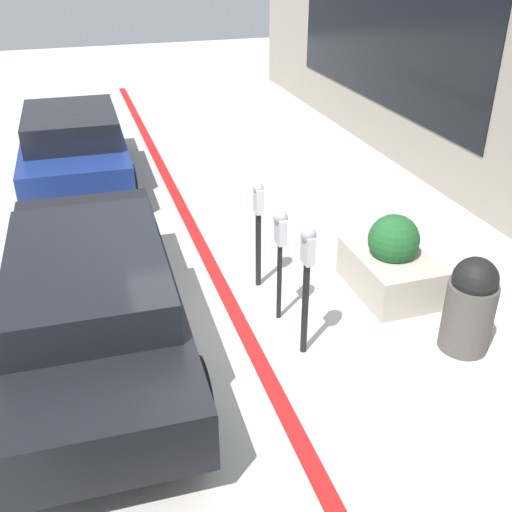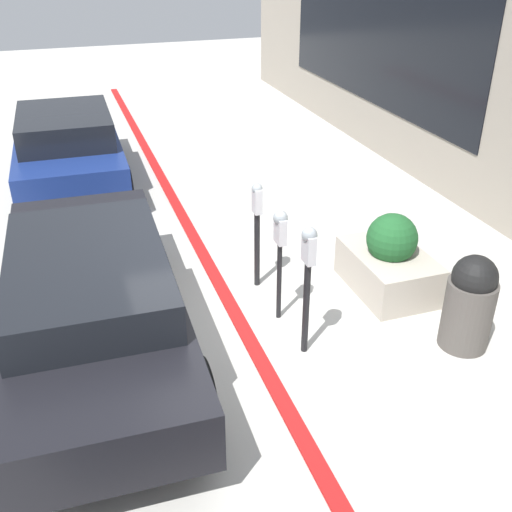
% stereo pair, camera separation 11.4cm
% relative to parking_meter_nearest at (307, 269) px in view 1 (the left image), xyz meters
% --- Properties ---
extents(ground_plane, '(40.00, 40.00, 0.00)m').
position_rel_parking_meter_nearest_xyz_m(ground_plane, '(0.70, 0.44, -1.04)').
color(ground_plane, beige).
extents(curb_strip, '(24.50, 0.16, 0.04)m').
position_rel_parking_meter_nearest_xyz_m(curb_strip, '(0.70, 0.52, -1.02)').
color(curb_strip, red).
rests_on(curb_strip, ground_plane).
extents(parking_meter_nearest, '(0.19, 0.16, 1.50)m').
position_rel_parking_meter_nearest_xyz_m(parking_meter_nearest, '(0.00, 0.00, 0.00)').
color(parking_meter_nearest, black).
rests_on(parking_meter_nearest, ground_plane).
extents(parking_meter_second, '(0.19, 0.17, 1.39)m').
position_rel_parking_meter_nearest_xyz_m(parking_meter_second, '(0.69, 0.04, 0.00)').
color(parking_meter_second, black).
rests_on(parking_meter_second, ground_plane).
extents(parking_meter_middle, '(0.15, 0.13, 1.41)m').
position_rel_parking_meter_nearest_xyz_m(parking_meter_middle, '(1.49, 0.04, -0.13)').
color(parking_meter_middle, black).
rests_on(parking_meter_middle, ground_plane).
extents(planter_box, '(1.30, 0.88, 1.04)m').
position_rel_parking_meter_nearest_xyz_m(planter_box, '(0.85, -1.50, -0.64)').
color(planter_box, '#B2A899').
rests_on(planter_box, ground_plane).
extents(parked_car_middle, '(4.63, 1.84, 1.33)m').
position_rel_parking_meter_nearest_xyz_m(parked_car_middle, '(0.64, 2.14, -0.31)').
color(parked_car_middle, black).
rests_on(parked_car_middle, ground_plane).
extents(parked_car_rear, '(4.05, 1.82, 1.34)m').
position_rel_parking_meter_nearest_xyz_m(parked_car_rear, '(5.90, 2.09, -0.33)').
color(parked_car_rear, navy).
rests_on(parked_car_rear, ground_plane).
extents(trash_bin, '(0.53, 0.53, 1.11)m').
position_rel_parking_meter_nearest_xyz_m(trash_bin, '(-0.46, -1.71, -0.49)').
color(trash_bin, '#514C47').
rests_on(trash_bin, ground_plane).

